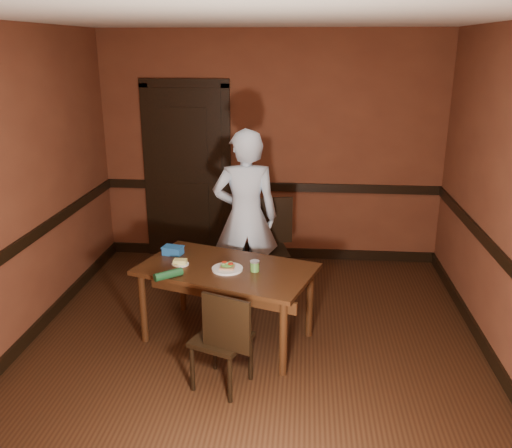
% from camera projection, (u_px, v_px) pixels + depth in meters
% --- Properties ---
extents(floor, '(4.00, 4.50, 0.01)m').
position_uv_depth(floor, '(252.00, 353.00, 4.65)').
color(floor, black).
rests_on(floor, ground).
extents(ceiling, '(4.00, 4.50, 0.01)m').
position_uv_depth(ceiling, '(251.00, 17.00, 3.80)').
color(ceiling, beige).
rests_on(ceiling, ground).
extents(wall_back, '(4.00, 0.02, 2.70)m').
position_uv_depth(wall_back, '(271.00, 149.00, 6.35)').
color(wall_back, brown).
rests_on(wall_back, ground).
extents(wall_front, '(4.00, 0.02, 2.70)m').
position_uv_depth(wall_front, '(195.00, 360.00, 2.10)').
color(wall_front, brown).
rests_on(wall_front, ground).
extents(wall_left, '(0.02, 4.50, 2.70)m').
position_uv_depth(wall_left, '(7.00, 195.00, 4.40)').
color(wall_left, brown).
rests_on(wall_left, ground).
extents(dado_back, '(4.00, 0.03, 0.10)m').
position_uv_depth(dado_back, '(270.00, 187.00, 6.48)').
color(dado_back, black).
rests_on(dado_back, ground).
extents(dado_left, '(0.03, 4.50, 0.10)m').
position_uv_depth(dado_left, '(17.00, 247.00, 4.54)').
color(dado_left, black).
rests_on(dado_left, ground).
extents(dado_right, '(0.03, 4.50, 0.10)m').
position_uv_depth(dado_right, '(507.00, 264.00, 4.19)').
color(dado_right, black).
rests_on(dado_right, ground).
extents(baseboard_back, '(4.00, 0.03, 0.12)m').
position_uv_depth(baseboard_back, '(270.00, 252.00, 6.74)').
color(baseboard_back, black).
rests_on(baseboard_back, ground).
extents(baseboard_left, '(0.03, 4.50, 0.12)m').
position_uv_depth(baseboard_left, '(30.00, 336.00, 4.80)').
color(baseboard_left, black).
rests_on(baseboard_left, ground).
extents(baseboard_right, '(0.03, 4.50, 0.12)m').
position_uv_depth(baseboard_right, '(492.00, 358.00, 4.46)').
color(baseboard_right, black).
rests_on(baseboard_right, ground).
extents(door, '(1.05, 0.07, 2.20)m').
position_uv_depth(door, '(187.00, 170.00, 6.49)').
color(door, black).
rests_on(door, ground).
extents(dining_table, '(1.65, 1.24, 0.69)m').
position_uv_depth(dining_table, '(227.00, 303.00, 4.78)').
color(dining_table, '#341B0D').
rests_on(dining_table, floor).
extents(chair_far, '(0.56, 0.56, 1.00)m').
position_uv_depth(chair_far, '(264.00, 250.00, 5.60)').
color(chair_far, black).
rests_on(chair_far, floor).
extents(chair_near, '(0.50, 0.50, 0.83)m').
position_uv_depth(chair_near, '(221.00, 337.00, 4.09)').
color(chair_near, black).
rests_on(chair_near, floor).
extents(person, '(0.70, 0.51, 1.77)m').
position_uv_depth(person, '(246.00, 218.00, 5.37)').
color(person, silver).
rests_on(person, floor).
extents(sandwich_plate, '(0.27, 0.27, 0.07)m').
position_uv_depth(sandwich_plate, '(227.00, 268.00, 4.61)').
color(sandwich_plate, white).
rests_on(sandwich_plate, dining_table).
extents(sauce_jar, '(0.08, 0.08, 0.09)m').
position_uv_depth(sauce_jar, '(255.00, 266.00, 4.58)').
color(sauce_jar, '#4F8D39').
rests_on(sauce_jar, dining_table).
extents(cheese_saucer, '(0.15, 0.15, 0.05)m').
position_uv_depth(cheese_saucer, '(180.00, 263.00, 4.72)').
color(cheese_saucer, white).
rests_on(cheese_saucer, dining_table).
extents(food_tub, '(0.20, 0.16, 0.08)m').
position_uv_depth(food_tub, '(173.00, 250.00, 4.95)').
color(food_tub, blue).
rests_on(food_tub, dining_table).
extents(wrapped_veg, '(0.23, 0.21, 0.07)m').
position_uv_depth(wrapped_veg, '(168.00, 275.00, 4.44)').
color(wrapped_veg, '#164522').
rests_on(wrapped_veg, dining_table).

